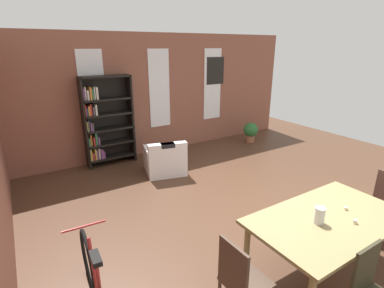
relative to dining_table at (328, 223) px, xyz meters
The scene contains 15 objects.
ground_plane 1.17m from the dining_table, 72.54° to the left, with size 10.57×10.57×0.00m, color #4F3323.
back_wall_brick 5.11m from the dining_table, 86.73° to the left, with size 7.92×0.12×2.92m, color #8F5341.
window_pane_0 5.23m from the dining_table, 104.93° to the left, with size 0.55×0.02×1.90m, color white.
window_pane_1 5.07m from the dining_table, 86.68° to the left, with size 0.55×0.02×1.90m, color white.
window_pane_2 5.41m from the dining_table, 69.06° to the left, with size 0.55×0.02×1.90m, color white.
dining_table is the anchor object (origin of this frame).
vase_on_table 0.26m from the dining_table, behind, with size 0.11×0.11×0.19m, color silver.
tealight_candle_0 0.34m from the dining_table, ahead, with size 0.04×0.04×0.03m, color silver.
tealight_candle_1 0.28m from the dining_table, 57.59° to the right, with size 0.04×0.04×0.04m, color silver.
dining_chair_head_left 1.32m from the dining_table, behind, with size 0.41×0.41×0.95m.
dining_chair_head_right 1.32m from the dining_table, ahead, with size 0.43×0.43×0.95m.
bookshelf_tall 4.94m from the dining_table, 103.94° to the left, with size 1.10×0.33×2.02m.
armchair_white 3.66m from the dining_table, 94.40° to the left, with size 0.97×0.97×0.75m.
potted_plant_by_shelf 5.07m from the dining_table, 57.07° to the left, with size 0.41×0.41×0.57m.
framed_picture 5.51m from the dining_table, 68.23° to the left, with size 0.56×0.03×0.72m, color black.
Camera 1 is at (-3.16, -2.54, 2.61)m, focal length 27.27 mm.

